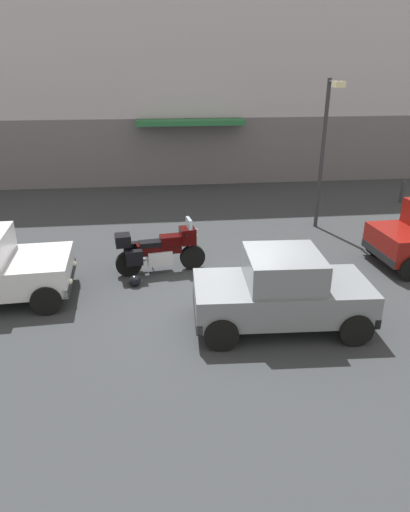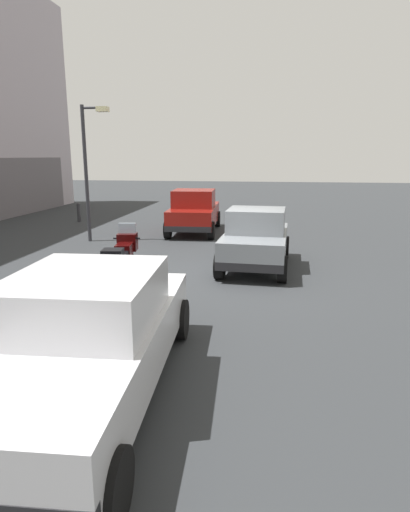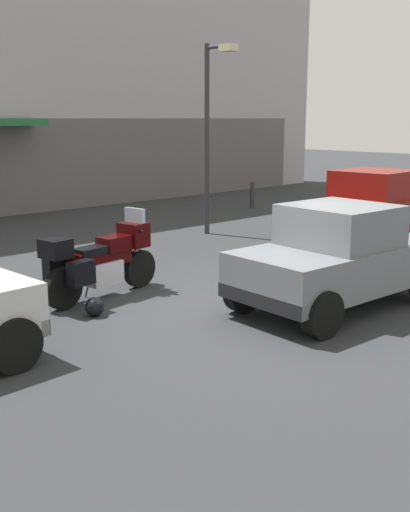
{
  "view_description": "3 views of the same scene",
  "coord_description": "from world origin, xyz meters",
  "px_view_note": "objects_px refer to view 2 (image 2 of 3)",
  "views": [
    {
      "loc": [
        -1.5,
        -8.48,
        4.84
      ],
      "look_at": [
        -0.42,
        0.7,
        0.95
      ],
      "focal_mm": 31.87,
      "sensor_mm": 36.0,
      "label": 1
    },
    {
      "loc": [
        -10.15,
        -1.14,
        2.89
      ],
      "look_at": [
        -1.04,
        0.24,
        0.73
      ],
      "focal_mm": 30.0,
      "sensor_mm": 36.0,
      "label": 2
    },
    {
      "loc": [
        -6.75,
        -6.05,
        2.8
      ],
      "look_at": [
        -0.25,
        0.87,
        0.69
      ],
      "focal_mm": 43.61,
      "sensor_mm": 36.0,
      "label": 3
    }
  ],
  "objects_px": {
    "bollard_curbside": "(79,212)",
    "car_hatchback_near": "(194,211)",
    "streetlamp_curbside": "(89,160)",
    "motorcycle": "(122,262)",
    "helmet": "(146,293)",
    "car_compact_side": "(256,239)",
    "car_sedan_far": "(88,336)"
  },
  "relations": [
    {
      "from": "bollard_curbside",
      "to": "car_hatchback_near",
      "type": "bearing_deg",
      "value": -108.89
    },
    {
      "from": "streetlamp_curbside",
      "to": "motorcycle",
      "type": "bearing_deg",
      "value": -151.1
    },
    {
      "from": "helmet",
      "to": "car_compact_side",
      "type": "distance_m",
      "value": 3.68
    },
    {
      "from": "helmet",
      "to": "bollard_curbside",
      "type": "bearing_deg",
      "value": 31.2
    },
    {
      "from": "car_hatchback_near",
      "to": "car_compact_side",
      "type": "distance_m",
      "value": 5.67
    },
    {
      "from": "motorcycle",
      "to": "car_sedan_far",
      "type": "xyz_separation_m",
      "value": [
        -4.22,
        -1.06,
        0.16
      ]
    },
    {
      "from": "motorcycle",
      "to": "helmet",
      "type": "distance_m",
      "value": 1.05
    },
    {
      "from": "streetlamp_curbside",
      "to": "car_compact_side",
      "type": "bearing_deg",
      "value": -116.19
    },
    {
      "from": "bollard_curbside",
      "to": "car_compact_side",
      "type": "bearing_deg",
      "value": -130.65
    },
    {
      "from": "car_hatchback_near",
      "to": "car_sedan_far",
      "type": "distance_m",
      "value": 11.64
    },
    {
      "from": "motorcycle",
      "to": "car_compact_side",
      "type": "relative_size",
      "value": 0.64
    },
    {
      "from": "car_compact_side",
      "to": "bollard_curbside",
      "type": "height_order",
      "value": "car_compact_side"
    },
    {
      "from": "car_compact_side",
      "to": "streetlamp_curbside",
      "type": "distance_m",
      "value": 6.62
    },
    {
      "from": "car_hatchback_near",
      "to": "car_sedan_far",
      "type": "xyz_separation_m",
      "value": [
        -11.62,
        -0.75,
        -0.03
      ]
    },
    {
      "from": "helmet",
      "to": "car_compact_side",
      "type": "relative_size",
      "value": 0.08
    },
    {
      "from": "helmet",
      "to": "car_sedan_far",
      "type": "relative_size",
      "value": 0.06
    },
    {
      "from": "car_compact_side",
      "to": "bollard_curbside",
      "type": "relative_size",
      "value": 4.13
    },
    {
      "from": "car_sedan_far",
      "to": "bollard_curbside",
      "type": "bearing_deg",
      "value": 22.05
    },
    {
      "from": "car_sedan_far",
      "to": "bollard_curbside",
      "type": "distance_m",
      "value": 14.96
    },
    {
      "from": "car_compact_side",
      "to": "bollard_curbside",
      "type": "distance_m",
      "value": 10.73
    },
    {
      "from": "motorcycle",
      "to": "streetlamp_curbside",
      "type": "bearing_deg",
      "value": 20.59
    },
    {
      "from": "motorcycle",
      "to": "streetlamp_curbside",
      "type": "relative_size",
      "value": 0.5
    },
    {
      "from": "motorcycle",
      "to": "car_compact_side",
      "type": "bearing_deg",
      "value": -58.97
    },
    {
      "from": "bollard_curbside",
      "to": "streetlamp_curbside",
      "type": "bearing_deg",
      "value": -149.54
    },
    {
      "from": "motorcycle",
      "to": "streetlamp_curbside",
      "type": "xyz_separation_m",
      "value": [
        5.12,
        2.82,
        2.14
      ]
    },
    {
      "from": "helmet",
      "to": "car_compact_side",
      "type": "bearing_deg",
      "value": -35.96
    },
    {
      "from": "car_compact_side",
      "to": "car_sedan_far",
      "type": "bearing_deg",
      "value": 167.8
    },
    {
      "from": "car_sedan_far",
      "to": "streetlamp_curbside",
      "type": "height_order",
      "value": "streetlamp_curbside"
    },
    {
      "from": "car_compact_side",
      "to": "bollard_curbside",
      "type": "xyz_separation_m",
      "value": [
        6.99,
        8.14,
        -0.31
      ]
    },
    {
      "from": "motorcycle",
      "to": "car_hatchback_near",
      "type": "relative_size",
      "value": 0.57
    },
    {
      "from": "car_hatchback_near",
      "to": "streetlamp_curbside",
      "type": "relative_size",
      "value": 0.87
    },
    {
      "from": "car_compact_side",
      "to": "streetlamp_curbside",
      "type": "bearing_deg",
      "value": 66.82
    }
  ]
}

